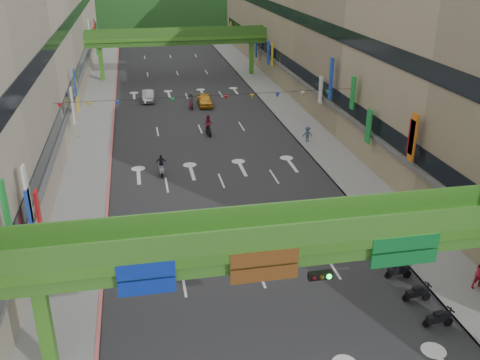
{
  "coord_description": "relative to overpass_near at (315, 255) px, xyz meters",
  "views": [
    {
      "loc": [
        -6.29,
        -14.0,
        17.72
      ],
      "look_at": [
        0.0,
        18.0,
        3.5
      ],
      "focal_mm": 40.0,
      "sensor_mm": 36.0,
      "label": 1
    }
  ],
  "objects": [
    {
      "name": "road_slab",
      "position": [
        -0.93,
        44.62,
        -5.2
      ],
      "size": [
        18.0,
        140.0,
        0.02
      ],
      "primitive_type": "cube",
      "color": "#28282B",
      "rests_on": "ground"
    },
    {
      "name": "sidewalk_left",
      "position": [
        -11.93,
        44.62,
        -5.13
      ],
      "size": [
        4.0,
        140.0,
        0.15
      ],
      "primitive_type": "cube",
      "color": "gray",
      "rests_on": "ground"
    },
    {
      "name": "sidewalk_right",
      "position": [
        10.07,
        44.62,
        -5.13
      ],
      "size": [
        4.0,
        140.0,
        0.15
      ],
      "primitive_type": "cube",
      "color": "gray",
      "rests_on": "ground"
    },
    {
      "name": "curb_left",
      "position": [
        -10.03,
        44.62,
        -5.12
      ],
      "size": [
        0.2,
        140.0,
        0.18
      ],
      "primitive_type": "cube",
      "color": "#CC5959",
      "rests_on": "ground"
    },
    {
      "name": "curb_right",
      "position": [
        8.17,
        44.62,
        -5.12
      ],
      "size": [
        0.2,
        140.0,
        0.18
      ],
      "primitive_type": "cube",
      "color": "gray",
      "rests_on": "ground"
    },
    {
      "name": "building_row_left",
      "position": [
        -19.86,
        44.62,
        4.25
      ],
      "size": [
        12.8,
        95.0,
        19.0
      ],
      "color": "#9E937F",
      "rests_on": "ground"
    },
    {
      "name": "building_row_right",
      "position": [
        18.0,
        44.62,
        4.25
      ],
      "size": [
        12.8,
        95.0,
        19.0
      ],
      "color": "gray",
      "rests_on": "ground"
    },
    {
      "name": "overpass_near",
      "position": [
        0.0,
        0.0,
        0.0
      ],
      "size": [
        28.0,
        12.27,
        7.1
      ],
      "color": "#4C9E2D",
      "rests_on": "ground"
    },
    {
      "name": "overpass_far",
      "position": [
        -0.93,
        59.62,
        0.2
      ],
      "size": [
        28.0,
        2.2,
        7.1
      ],
      "color": "#4C9E2D",
      "rests_on": "ground"
    },
    {
      "name": "hill_left",
      "position": [
        -15.93,
        154.62,
        -5.21
      ],
      "size": [
        168.0,
        140.0,
        112.0
      ],
      "primitive_type": "ellipsoid",
      "color": "#1C4419",
      "rests_on": "ground"
    },
    {
      "name": "hill_right",
      "position": [
        24.07,
        174.62,
        -5.21
      ],
      "size": [
        208.0,
        176.0,
        128.0
      ],
      "primitive_type": "ellipsoid",
      "color": "#1C4419",
      "rests_on": "ground"
    },
    {
      "name": "bunting_string",
      "position": [
        -0.93,
        24.62,
        0.75
      ],
      "size": [
        26.0,
        0.36,
        0.47
      ],
      "color": "black",
      "rests_on": "ground"
    },
    {
      "name": "scooter_rider_near",
      "position": [
        -5.47,
        9.09,
        -4.24
      ],
      "size": [
        0.63,
        1.6,
        2.06
      ],
      "color": "black",
      "rests_on": "ground"
    },
    {
      "name": "scooter_rider_mid",
      "position": [
        -0.32,
        32.38,
        -4.09
      ],
      "size": [
        0.99,
        1.59,
        2.15
      ],
      "color": "black",
      "rests_on": "ground"
    },
    {
      "name": "scooter_rider_left",
      "position": [
        -5.7,
        22.78,
        -4.3
      ],
      "size": [
        0.89,
        1.6,
        1.85
      ],
      "color": "gray",
      "rests_on": "ground"
    },
    {
      "name": "scooter_rider_far",
      "position": [
        -1.01,
        42.57,
        -4.25
      ],
      "size": [
        0.83,
        1.6,
        1.92
      ],
      "color": "maroon",
      "rests_on": "ground"
    },
    {
      "name": "parked_scooter_row",
      "position": [
        6.87,
        4.62,
        -4.68
      ],
      "size": [
        1.6,
        9.42,
        1.08
      ],
      "color": "black",
      "rests_on": "ground"
    },
    {
      "name": "car_silver",
      "position": [
        -5.89,
        47.13,
        -4.52
      ],
      "size": [
        1.61,
        4.2,
        1.37
      ],
      "primitive_type": "imported",
      "rotation": [
        0.0,
        0.0,
        -0.04
      ],
      "color": "#9998A0",
      "rests_on": "ground"
    },
    {
      "name": "car_yellow",
      "position": [
        0.79,
        43.58,
        -4.48
      ],
      "size": [
        1.87,
        4.31,
        1.45
      ],
      "primitive_type": "imported",
      "rotation": [
        0.0,
        0.0,
        -0.04
      ],
      "color": "gold",
      "rests_on": "ground"
    },
    {
      "name": "pedestrian_dark",
      "position": [
        8.87,
        10.44,
        -4.34
      ],
      "size": [
        1.04,
        0.48,
        1.73
      ],
      "primitive_type": "imported",
      "rotation": [
        0.0,
        0.0,
        -0.05
      ],
      "color": "black",
      "rests_on": "ground"
    },
    {
      "name": "pedestrian_blue",
      "position": [
        8.87,
        28.19,
        -4.43
      ],
      "size": [
        0.77,
        0.55,
        1.55
      ],
      "primitive_type": "imported",
      "rotation": [
        0.0,
        0.0,
        3.01
      ],
      "color": "#30485E",
      "rests_on": "ground"
    }
  ]
}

